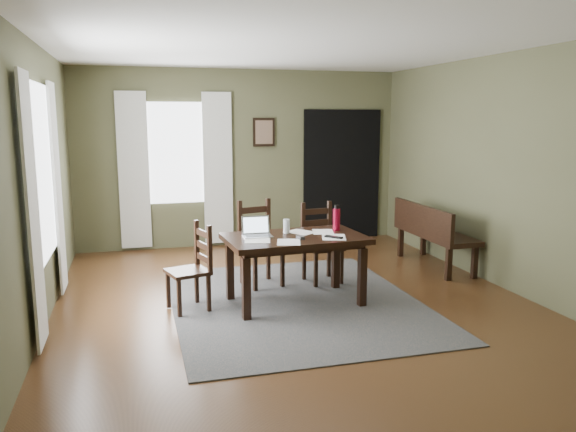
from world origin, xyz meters
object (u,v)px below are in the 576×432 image
object	(u,v)px
dining_table	(295,244)
water_bottle	(337,219)
chair_back_left	(260,244)
laptop	(257,231)
bench	(431,230)
chair_end	(192,268)
chair_back_right	(321,244)

from	to	relation	value
dining_table	water_bottle	size ratio (longest dim) A/B	5.31
chair_back_left	laptop	world-z (taller)	chair_back_left
laptop	bench	bearing A→B (deg)	19.97
laptop	water_bottle	xyz separation A→B (m)	(0.92, 0.06, 0.08)
dining_table	water_bottle	distance (m)	0.60
dining_table	chair_end	size ratio (longest dim) A/B	1.69
laptop	dining_table	bearing A→B (deg)	-14.32
dining_table	laptop	size ratio (longest dim) A/B	4.91
chair_back_left	laptop	bearing A→B (deg)	-119.29
dining_table	chair_back_left	size ratio (longest dim) A/B	1.51
chair_back_left	laptop	distance (m)	0.74
dining_table	bench	bearing A→B (deg)	19.89
bench	water_bottle	world-z (taller)	water_bottle
chair_back_left	chair_back_right	distance (m)	0.75
dining_table	bench	size ratio (longest dim) A/B	1.01
chair_back_right	chair_back_left	bearing A→B (deg)	168.39
laptop	chair_end	bearing A→B (deg)	-175.59
dining_table	chair_back_left	distance (m)	0.81
chair_back_right	dining_table	bearing A→B (deg)	-133.97
dining_table	water_bottle	bearing A→B (deg)	13.63
laptop	water_bottle	size ratio (longest dim) A/B	1.08
chair_back_left	bench	size ratio (longest dim) A/B	0.67
chair_back_right	water_bottle	distance (m)	0.67
chair_end	laptop	bearing A→B (deg)	76.55
bench	chair_back_right	bearing A→B (deg)	98.78
chair_end	bench	size ratio (longest dim) A/B	0.60
chair_end	laptop	size ratio (longest dim) A/B	2.92
chair_end	water_bottle	bearing A→B (deg)	76.98
chair_end	water_bottle	size ratio (longest dim) A/B	3.15
dining_table	bench	world-z (taller)	bench
dining_table	chair_end	bearing A→B (deg)	171.89
chair_back_left	chair_back_right	bearing A→B (deg)	-18.89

